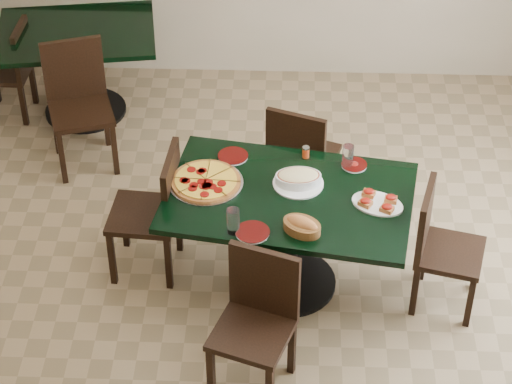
{
  "coord_description": "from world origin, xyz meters",
  "views": [
    {
      "loc": [
        0.05,
        -4.68,
        4.58
      ],
      "look_at": [
        -0.13,
        0.0,
        0.85
      ],
      "focal_mm": 70.0,
      "sensor_mm": 36.0,
      "label": 1
    }
  ],
  "objects_px": {
    "chair_far": "(300,154)",
    "lasagna_casserole": "(298,178)",
    "bread_basket": "(302,226)",
    "bruschetta_platter": "(378,202)",
    "back_chair_near": "(78,97)",
    "chair_left": "(156,207)",
    "main_table": "(288,217)",
    "pepperoni_pizza": "(206,181)",
    "back_table": "(79,56)",
    "chair_near": "(257,314)",
    "back_chair_left": "(13,66)",
    "chair_right": "(439,242)"
  },
  "relations": [
    {
      "from": "pepperoni_pizza",
      "to": "lasagna_casserole",
      "type": "height_order",
      "value": "lasagna_casserole"
    },
    {
      "from": "main_table",
      "to": "chair_right",
      "type": "distance_m",
      "value": 0.95
    },
    {
      "from": "back_table",
      "to": "lasagna_casserole",
      "type": "distance_m",
      "value": 2.55
    },
    {
      "from": "lasagna_casserole",
      "to": "chair_near",
      "type": "bearing_deg",
      "value": -107.85
    },
    {
      "from": "back_chair_near",
      "to": "pepperoni_pizza",
      "type": "height_order",
      "value": "back_chair_near"
    },
    {
      "from": "lasagna_casserole",
      "to": "back_chair_near",
      "type": "bearing_deg",
      "value": 138.47
    },
    {
      "from": "chair_right",
      "to": "bruschetta_platter",
      "type": "bearing_deg",
      "value": 100.73
    },
    {
      "from": "bread_basket",
      "to": "bruschetta_platter",
      "type": "height_order",
      "value": "bread_basket"
    },
    {
      "from": "chair_far",
      "to": "pepperoni_pizza",
      "type": "bearing_deg",
      "value": 68.52
    },
    {
      "from": "back_table",
      "to": "chair_near",
      "type": "relative_size",
      "value": 1.47
    },
    {
      "from": "pepperoni_pizza",
      "to": "bruschetta_platter",
      "type": "xyz_separation_m",
      "value": [
        1.06,
        -0.17,
        0.01
      ]
    },
    {
      "from": "bruschetta_platter",
      "to": "back_chair_near",
      "type": "bearing_deg",
      "value": 169.75
    },
    {
      "from": "bruschetta_platter",
      "to": "bread_basket",
      "type": "bearing_deg",
      "value": -126.55
    },
    {
      "from": "back_chair_near",
      "to": "bread_basket",
      "type": "xyz_separation_m",
      "value": [
        1.65,
        -1.69,
        0.25
      ]
    },
    {
      "from": "back_chair_left",
      "to": "bread_basket",
      "type": "xyz_separation_m",
      "value": [
        2.28,
        -2.26,
        0.35
      ]
    },
    {
      "from": "main_table",
      "to": "chair_left",
      "type": "relative_size",
      "value": 1.78
    },
    {
      "from": "pepperoni_pizza",
      "to": "bruschetta_platter",
      "type": "distance_m",
      "value": 1.07
    },
    {
      "from": "lasagna_casserole",
      "to": "back_table",
      "type": "bearing_deg",
      "value": 128.96
    },
    {
      "from": "chair_left",
      "to": "pepperoni_pizza",
      "type": "bearing_deg",
      "value": 87.72
    },
    {
      "from": "bread_basket",
      "to": "bruschetta_platter",
      "type": "distance_m",
      "value": 0.53
    },
    {
      "from": "chair_far",
      "to": "lasagna_casserole",
      "type": "xyz_separation_m",
      "value": [
        -0.02,
        -0.65,
        0.29
      ]
    },
    {
      "from": "back_table",
      "to": "chair_near",
      "type": "distance_m",
      "value": 3.14
    },
    {
      "from": "back_chair_near",
      "to": "back_chair_left",
      "type": "height_order",
      "value": "back_chair_near"
    },
    {
      "from": "main_table",
      "to": "back_chair_near",
      "type": "relative_size",
      "value": 1.72
    },
    {
      "from": "pepperoni_pizza",
      "to": "bread_basket",
      "type": "xyz_separation_m",
      "value": [
        0.6,
        -0.43,
        0.02
      ]
    },
    {
      "from": "chair_far",
      "to": "back_chair_near",
      "type": "height_order",
      "value": "back_chair_near"
    },
    {
      "from": "chair_near",
      "to": "back_chair_left",
      "type": "relative_size",
      "value": 1.12
    },
    {
      "from": "chair_far",
      "to": "bruschetta_platter",
      "type": "height_order",
      "value": "chair_far"
    },
    {
      "from": "back_table",
      "to": "chair_right",
      "type": "xyz_separation_m",
      "value": [
        2.61,
        -2.07,
        -0.04
      ]
    },
    {
      "from": "bruschetta_platter",
      "to": "chair_left",
      "type": "bearing_deg",
      "value": -164.6
    },
    {
      "from": "bruschetta_platter",
      "to": "back_chair_left",
      "type": "bearing_deg",
      "value": 167.78
    },
    {
      "from": "lasagna_casserole",
      "to": "chair_far",
      "type": "bearing_deg",
      "value": 84.39
    },
    {
      "from": "bread_basket",
      "to": "pepperoni_pizza",
      "type": "bearing_deg",
      "value": 175.0
    },
    {
      "from": "back_chair_left",
      "to": "back_table",
      "type": "bearing_deg",
      "value": 96.2
    },
    {
      "from": "main_table",
      "to": "chair_near",
      "type": "relative_size",
      "value": 1.83
    },
    {
      "from": "chair_far",
      "to": "chair_left",
      "type": "relative_size",
      "value": 0.97
    },
    {
      "from": "back_chair_left",
      "to": "lasagna_casserole",
      "type": "height_order",
      "value": "lasagna_casserole"
    },
    {
      "from": "back_chair_near",
      "to": "bruschetta_platter",
      "type": "relative_size",
      "value": 2.5
    },
    {
      "from": "back_table",
      "to": "lasagna_casserole",
      "type": "height_order",
      "value": "lasagna_casserole"
    },
    {
      "from": "back_chair_near",
      "to": "pepperoni_pizza",
      "type": "bearing_deg",
      "value": -68.39
    },
    {
      "from": "bruschetta_platter",
      "to": "lasagna_casserole",
      "type": "bearing_deg",
      "value": -176.93
    },
    {
      "from": "chair_left",
      "to": "back_chair_left",
      "type": "xyz_separation_m",
      "value": [
        -1.35,
        1.79,
        -0.08
      ]
    },
    {
      "from": "chair_right",
      "to": "back_chair_near",
      "type": "distance_m",
      "value": 2.9
    },
    {
      "from": "main_table",
      "to": "back_table",
      "type": "bearing_deg",
      "value": 139.91
    },
    {
      "from": "chair_near",
      "to": "back_chair_near",
      "type": "xyz_separation_m",
      "value": [
        -1.4,
        2.14,
        0.04
      ]
    },
    {
      "from": "main_table",
      "to": "lasagna_casserole",
      "type": "xyz_separation_m",
      "value": [
        0.06,
        0.11,
        0.23
      ]
    },
    {
      "from": "chair_far",
      "to": "bruschetta_platter",
      "type": "bearing_deg",
      "value": 139.12
    },
    {
      "from": "back_chair_near",
      "to": "back_chair_left",
      "type": "xyz_separation_m",
      "value": [
        -0.63,
        0.57,
        -0.1
      ]
    },
    {
      "from": "chair_far",
      "to": "pepperoni_pizza",
      "type": "relative_size",
      "value": 1.92
    },
    {
      "from": "back_table",
      "to": "back_chair_left",
      "type": "bearing_deg",
      "value": 175.32
    }
  ]
}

